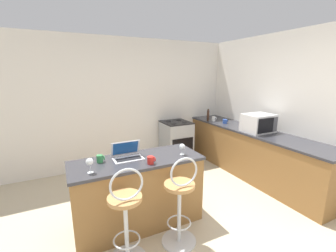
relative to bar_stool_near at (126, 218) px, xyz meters
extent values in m
plane|color=#BCAD8E|center=(0.83, -0.05, -0.51)|extent=(20.00, 20.00, 0.00)
cube|color=silver|center=(0.83, 2.59, 0.79)|extent=(12.00, 0.06, 2.60)
cube|color=silver|center=(3.06, -0.05, 0.79)|extent=(0.06, 12.00, 2.60)
cube|color=olive|center=(0.30, 0.54, -0.09)|extent=(1.56, 0.59, 0.85)
cube|color=#333338|center=(0.30, 0.54, 0.36)|extent=(1.59, 0.62, 0.03)
cube|color=olive|center=(2.71, 1.01, -0.09)|extent=(0.65, 3.11, 0.85)
cube|color=#333338|center=(2.71, 1.01, 0.36)|extent=(0.68, 3.14, 0.03)
cylinder|color=silver|center=(0.00, 0.02, -0.15)|extent=(0.04, 0.04, 0.70)
torus|color=silver|center=(0.00, 0.02, -0.26)|extent=(0.28, 0.28, 0.02)
cylinder|color=#B7844C|center=(0.00, 0.02, 0.21)|extent=(0.34, 0.34, 0.04)
torus|color=silver|center=(0.00, -0.08, 0.40)|extent=(0.32, 0.02, 0.32)
cylinder|color=silver|center=(0.61, 0.02, -0.50)|extent=(0.40, 0.40, 0.02)
cylinder|color=silver|center=(0.61, 0.02, -0.15)|extent=(0.04, 0.04, 0.70)
torus|color=silver|center=(0.61, 0.02, -0.26)|extent=(0.28, 0.28, 0.02)
cylinder|color=#B7844C|center=(0.61, 0.02, 0.21)|extent=(0.34, 0.34, 0.04)
torus|color=silver|center=(0.61, -0.08, 0.40)|extent=(0.32, 0.02, 0.32)
cube|color=silver|center=(0.21, 0.58, 0.38)|extent=(0.36, 0.21, 0.01)
cube|color=black|center=(0.21, 0.57, 0.38)|extent=(0.31, 0.11, 0.00)
cube|color=silver|center=(0.21, 0.70, 0.48)|extent=(0.36, 0.07, 0.19)
cube|color=#19478C|center=(0.21, 0.69, 0.49)|extent=(0.32, 0.06, 0.16)
cube|color=silver|center=(2.67, 0.86, 0.53)|extent=(0.51, 0.40, 0.32)
cube|color=black|center=(2.63, 0.65, 0.53)|extent=(0.35, 0.01, 0.25)
cube|color=#4C4C51|center=(2.85, 0.65, 0.53)|extent=(0.10, 0.01, 0.25)
cube|color=#9EA3A8|center=(1.76, 2.24, -0.08)|extent=(0.57, 0.60, 0.86)
cube|color=black|center=(1.76, 1.94, -0.11)|extent=(0.49, 0.01, 0.39)
cube|color=black|center=(1.76, 2.24, 0.36)|extent=(0.57, 0.60, 0.02)
cylinder|color=black|center=(1.63, 2.12, 0.38)|extent=(0.11, 0.11, 0.01)
cylinder|color=black|center=(1.89, 2.12, 0.38)|extent=(0.11, 0.11, 0.01)
cylinder|color=black|center=(1.63, 2.36, 0.38)|extent=(0.11, 0.11, 0.01)
cylinder|color=black|center=(1.89, 2.36, 0.38)|extent=(0.11, 0.11, 0.01)
cylinder|color=red|center=(0.40, 0.33, 0.42)|extent=(0.08, 0.08, 0.09)
torus|color=red|center=(0.45, 0.33, 0.42)|extent=(0.01, 0.06, 0.06)
cylinder|color=#2D51AD|center=(2.60, 1.66, 0.42)|extent=(0.09, 0.09, 0.09)
torus|color=#2D51AD|center=(2.66, 1.66, 0.42)|extent=(0.01, 0.06, 0.06)
cylinder|color=silver|center=(0.88, 0.43, 0.38)|extent=(0.06, 0.06, 0.00)
cylinder|color=silver|center=(0.88, 0.43, 0.41)|extent=(0.01, 0.01, 0.07)
sphere|color=silver|center=(0.88, 0.43, 0.48)|extent=(0.08, 0.08, 0.08)
cylinder|color=#338447|center=(-0.12, 0.64, 0.42)|extent=(0.07, 0.07, 0.09)
torus|color=#338447|center=(-0.07, 0.64, 0.42)|extent=(0.01, 0.06, 0.06)
cylinder|color=#331E14|center=(2.45, 2.05, 0.49)|extent=(0.05, 0.05, 0.23)
sphere|color=#331E14|center=(2.45, 2.05, 0.62)|extent=(0.04, 0.04, 0.04)
cylinder|color=white|center=(2.53, 1.95, 0.42)|extent=(0.08, 0.08, 0.10)
torus|color=white|center=(2.58, 1.95, 0.43)|extent=(0.01, 0.07, 0.07)
cylinder|color=silver|center=(-0.26, 0.39, 0.38)|extent=(0.06, 0.06, 0.00)
cylinder|color=silver|center=(-0.26, 0.39, 0.42)|extent=(0.01, 0.01, 0.09)
sphere|color=silver|center=(-0.26, 0.39, 0.50)|extent=(0.08, 0.08, 0.08)
camera|label=1|loc=(-0.49, -1.93, 1.39)|focal=24.00mm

